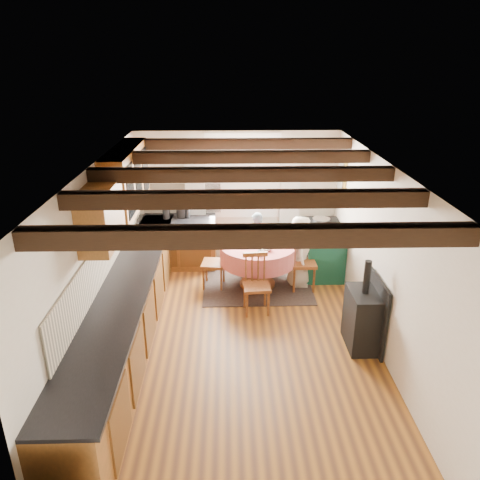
{
  "coord_description": "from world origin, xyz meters",
  "views": [
    {
      "loc": [
        -0.16,
        -5.39,
        3.65
      ],
      "look_at": [
        0.0,
        0.8,
        1.15
      ],
      "focal_mm": 34.86,
      "sensor_mm": 36.0,
      "label": 1
    }
  ],
  "objects_px": {
    "cast_iron_stove": "(364,305)",
    "child_far": "(257,241)",
    "chair_left": "(213,261)",
    "dining_table": "(258,266)",
    "child_right": "(300,251)",
    "aga_range": "(322,249)",
    "chair_near": "(256,285)",
    "chair_right": "(303,261)",
    "cup": "(260,253)"
  },
  "relations": [
    {
      "from": "cast_iron_stove",
      "to": "child_far",
      "type": "bearing_deg",
      "value": 117.27
    },
    {
      "from": "chair_left",
      "to": "cast_iron_stove",
      "type": "bearing_deg",
      "value": 55.87
    },
    {
      "from": "dining_table",
      "to": "child_far",
      "type": "xyz_separation_m",
      "value": [
        0.02,
        0.68,
        0.16
      ]
    },
    {
      "from": "cast_iron_stove",
      "to": "child_right",
      "type": "xyz_separation_m",
      "value": [
        -0.58,
        1.78,
        -0.01
      ]
    },
    {
      "from": "cast_iron_stove",
      "to": "aga_range",
      "type": "bearing_deg",
      "value": 92.83
    },
    {
      "from": "dining_table",
      "to": "aga_range",
      "type": "relative_size",
      "value": 1.25
    },
    {
      "from": "dining_table",
      "to": "cast_iron_stove",
      "type": "height_order",
      "value": "cast_iron_stove"
    },
    {
      "from": "cast_iron_stove",
      "to": "child_far",
      "type": "relative_size",
      "value": 1.15
    },
    {
      "from": "chair_near",
      "to": "chair_left",
      "type": "xyz_separation_m",
      "value": [
        -0.66,
        0.85,
        -0.0
      ]
    },
    {
      "from": "chair_right",
      "to": "cast_iron_stove",
      "type": "bearing_deg",
      "value": -162.87
    },
    {
      "from": "dining_table",
      "to": "chair_near",
      "type": "bearing_deg",
      "value": -94.78
    },
    {
      "from": "chair_right",
      "to": "child_far",
      "type": "relative_size",
      "value": 0.92
    },
    {
      "from": "dining_table",
      "to": "chair_left",
      "type": "height_order",
      "value": "chair_left"
    },
    {
      "from": "chair_right",
      "to": "child_far",
      "type": "distance_m",
      "value": 1.05
    },
    {
      "from": "aga_range",
      "to": "child_right",
      "type": "bearing_deg",
      "value": -136.56
    },
    {
      "from": "dining_table",
      "to": "aga_range",
      "type": "xyz_separation_m",
      "value": [
        1.16,
        0.48,
        0.08
      ]
    },
    {
      "from": "dining_table",
      "to": "chair_near",
      "type": "distance_m",
      "value": 0.84
    },
    {
      "from": "aga_range",
      "to": "cast_iron_stove",
      "type": "distance_m",
      "value": 2.23
    },
    {
      "from": "chair_right",
      "to": "child_right",
      "type": "relative_size",
      "value": 0.82
    },
    {
      "from": "cast_iron_stove",
      "to": "child_far",
      "type": "height_order",
      "value": "cast_iron_stove"
    },
    {
      "from": "aga_range",
      "to": "chair_near",
      "type": "bearing_deg",
      "value": -133.01
    },
    {
      "from": "child_far",
      "to": "cup",
      "type": "xyz_separation_m",
      "value": [
        -0.01,
        -1.11,
        0.25
      ]
    },
    {
      "from": "chair_right",
      "to": "child_right",
      "type": "bearing_deg",
      "value": 19.52
    },
    {
      "from": "aga_range",
      "to": "child_far",
      "type": "height_order",
      "value": "child_far"
    },
    {
      "from": "cast_iron_stove",
      "to": "cup",
      "type": "relative_size",
      "value": 13.83
    },
    {
      "from": "chair_right",
      "to": "cup",
      "type": "bearing_deg",
      "value": 114.64
    },
    {
      "from": "chair_near",
      "to": "child_right",
      "type": "distance_m",
      "value": 1.17
    },
    {
      "from": "cast_iron_stove",
      "to": "cup",
      "type": "xyz_separation_m",
      "value": [
        -1.26,
        1.31,
        0.17
      ]
    },
    {
      "from": "chair_left",
      "to": "child_far",
      "type": "relative_size",
      "value": 0.84
    },
    {
      "from": "child_right",
      "to": "chair_near",
      "type": "bearing_deg",
      "value": 143.53
    },
    {
      "from": "dining_table",
      "to": "chair_right",
      "type": "height_order",
      "value": "chair_right"
    },
    {
      "from": "cast_iron_stove",
      "to": "cup",
      "type": "bearing_deg",
      "value": 133.75
    },
    {
      "from": "chair_left",
      "to": "child_right",
      "type": "xyz_separation_m",
      "value": [
        1.42,
        0.02,
        0.15
      ]
    },
    {
      "from": "chair_left",
      "to": "aga_range",
      "type": "xyz_separation_m",
      "value": [
        1.89,
        0.47,
        0.01
      ]
    },
    {
      "from": "child_right",
      "to": "dining_table",
      "type": "bearing_deg",
      "value": 98.04
    },
    {
      "from": "cup",
      "to": "chair_near",
      "type": "bearing_deg",
      "value": -101.0
    },
    {
      "from": "cast_iron_stove",
      "to": "child_right",
      "type": "bearing_deg",
      "value": 107.88
    },
    {
      "from": "chair_near",
      "to": "cast_iron_stove",
      "type": "relative_size",
      "value": 0.74
    },
    {
      "from": "dining_table",
      "to": "cup",
      "type": "relative_size",
      "value": 13.87
    },
    {
      "from": "chair_left",
      "to": "chair_right",
      "type": "distance_m",
      "value": 1.47
    },
    {
      "from": "aga_range",
      "to": "cup",
      "type": "relative_size",
      "value": 11.09
    },
    {
      "from": "aga_range",
      "to": "child_far",
      "type": "bearing_deg",
      "value": 170.22
    },
    {
      "from": "chair_near",
      "to": "cast_iron_stove",
      "type": "height_order",
      "value": "cast_iron_stove"
    },
    {
      "from": "dining_table",
      "to": "child_right",
      "type": "relative_size",
      "value": 1.03
    },
    {
      "from": "chair_left",
      "to": "child_right",
      "type": "distance_m",
      "value": 1.43
    },
    {
      "from": "chair_left",
      "to": "child_right",
      "type": "bearing_deg",
      "value": 98.22
    },
    {
      "from": "dining_table",
      "to": "child_right",
      "type": "bearing_deg",
      "value": 3.46
    },
    {
      "from": "chair_near",
      "to": "chair_right",
      "type": "relative_size",
      "value": 0.92
    },
    {
      "from": "aga_range",
      "to": "cast_iron_stove",
      "type": "xyz_separation_m",
      "value": [
        0.11,
        -2.22,
        0.16
      ]
    },
    {
      "from": "child_far",
      "to": "aga_range",
      "type": "bearing_deg",
      "value": 172.4
    }
  ]
}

